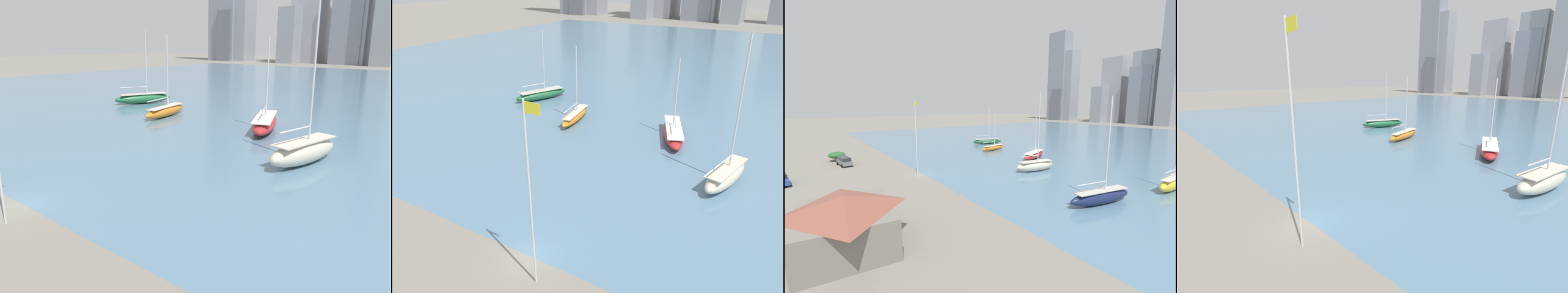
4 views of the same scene
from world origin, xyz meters
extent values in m
plane|color=gray|center=(0.00, 0.00, 0.00)|extent=(500.00, 500.00, 0.00)
cube|color=slate|center=(0.00, 70.00, 0.00)|extent=(180.00, 140.00, 0.00)
cylinder|color=silver|center=(1.97, -1.86, 6.78)|extent=(0.14, 0.14, 13.57)
cube|color=yellow|center=(2.59, -1.86, 13.07)|extent=(1.10, 0.03, 0.70)
cube|color=gray|center=(-101.55, 166.92, 35.61)|extent=(15.61, 10.76, 71.23)
cube|color=slate|center=(-98.17, 164.78, 12.92)|extent=(8.46, 9.99, 25.83)
cube|color=#8E939E|center=(-94.91, 168.85, 27.72)|extent=(15.42, 11.29, 55.45)
cube|color=#8E939E|center=(-62.07, 164.52, 12.78)|extent=(8.30, 12.30, 25.57)
cube|color=#9E9EA8|center=(-56.92, 174.94, 22.92)|extent=(14.71, 15.48, 45.85)
cube|color=gray|center=(-36.34, 171.18, 18.57)|extent=(13.46, 14.92, 37.14)
cube|color=#8E939E|center=(-34.88, 169.21, 23.32)|extent=(13.89, 10.00, 46.63)
cube|color=#8E939E|center=(-20.12, 165.30, 36.06)|extent=(8.40, 10.97, 72.13)
ellipsoid|color=#236B3D|center=(-24.05, 32.93, 0.82)|extent=(5.90, 9.62, 1.62)
cube|color=#BCB7AD|center=(-24.05, 32.93, 1.58)|extent=(4.84, 7.89, 0.10)
cube|color=#2D2D33|center=(-24.05, 32.93, 0.37)|extent=(0.85, 1.64, 0.73)
cylinder|color=silver|center=(-23.76, 33.58, 6.63)|extent=(0.18, 0.18, 10.00)
cylinder|color=silver|center=(-24.67, 31.54, 2.73)|extent=(1.96, 4.15, 0.14)
ellipsoid|color=beige|center=(10.21, 19.05, 1.01)|extent=(3.73, 8.57, 2.02)
cube|color=beige|center=(10.21, 19.05, 1.97)|extent=(3.06, 7.03, 0.10)
cube|color=#2D2D33|center=(10.21, 19.05, 0.46)|extent=(0.44, 1.50, 0.91)
cylinder|color=silver|center=(10.33, 19.66, 8.69)|extent=(0.18, 0.18, 13.33)
cylinder|color=silver|center=(9.95, 17.69, 3.12)|extent=(0.90, 3.97, 0.14)
ellipsoid|color=#B72828|center=(1.47, 28.06, 0.81)|extent=(6.46, 10.85, 1.61)
cube|color=silver|center=(1.47, 28.06, 1.57)|extent=(5.30, 8.90, 0.10)
cube|color=#2D2D33|center=(1.47, 28.06, 0.37)|extent=(0.90, 1.84, 0.73)
cylinder|color=silver|center=(1.16, 28.80, 6.06)|extent=(0.18, 0.18, 8.89)
cylinder|color=silver|center=(1.91, 27.02, 2.72)|extent=(1.64, 3.62, 0.14)
ellipsoid|color=orange|center=(-13.18, 26.89, 0.72)|extent=(3.29, 9.09, 1.43)
cube|color=beige|center=(-13.18, 26.89, 1.38)|extent=(2.70, 7.45, 0.10)
cube|color=#2D2D33|center=(-13.18, 26.89, 0.33)|extent=(0.45, 1.61, 0.64)
cylinder|color=silver|center=(-13.30, 27.55, 6.09)|extent=(0.18, 0.18, 9.32)
cylinder|color=silver|center=(-12.87, 25.20, 2.53)|extent=(1.01, 4.72, 0.14)
camera|label=1|loc=(22.54, -10.16, 9.86)|focal=35.00mm
camera|label=2|loc=(15.72, -17.66, 19.97)|focal=35.00mm
camera|label=3|loc=(44.75, -18.63, 12.94)|focal=24.00mm
camera|label=4|loc=(15.58, -8.80, 10.41)|focal=24.00mm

